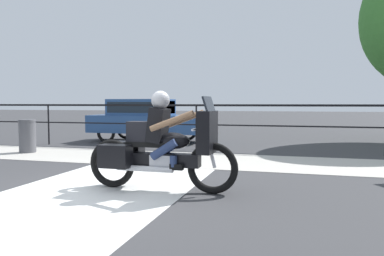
{
  "coord_description": "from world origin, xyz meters",
  "views": [
    {
      "loc": [
        2.87,
        -5.27,
        1.37
      ],
      "look_at": [
        0.85,
        1.89,
        0.88
      ],
      "focal_mm": 35.0,
      "sensor_mm": 36.0,
      "label": 1
    }
  ],
  "objects": [
    {
      "name": "ground_plane",
      "position": [
        0.0,
        0.0,
        0.0
      ],
      "size": [
        120.0,
        120.0,
        0.0
      ],
      "primitive_type": "plane",
      "color": "#38383A"
    },
    {
      "name": "sidewalk_band",
      "position": [
        0.0,
        3.4,
        0.01
      ],
      "size": [
        44.0,
        2.4,
        0.01
      ],
      "primitive_type": "cube",
      "color": "#B7B2A8",
      "rests_on": "ground"
    },
    {
      "name": "crosswalk_band",
      "position": [
        -0.13,
        -0.2,
        0.0
      ],
      "size": [
        2.79,
        6.0,
        0.01
      ],
      "primitive_type": "cube",
      "color": "silver",
      "rests_on": "ground"
    },
    {
      "name": "fence_railing",
      "position": [
        0.0,
        5.4,
        1.05
      ],
      "size": [
        36.0,
        0.05,
        1.34
      ],
      "color": "black",
      "rests_on": "ground"
    },
    {
      "name": "motorcycle",
      "position": [
        0.82,
        0.19,
        0.7
      ],
      "size": [
        2.46,
        0.76,
        1.57
      ],
      "rotation": [
        0.0,
        0.0,
        0.01
      ],
      "color": "black",
      "rests_on": "ground"
    },
    {
      "name": "parked_car",
      "position": [
        -2.34,
        7.12,
        0.87
      ],
      "size": [
        4.05,
        1.64,
        1.52
      ],
      "rotation": [
        0.0,
        0.0,
        0.06
      ],
      "color": "#284C84",
      "rests_on": "ground"
    },
    {
      "name": "trash_bin",
      "position": [
        -4.33,
        3.43,
        0.46
      ],
      "size": [
        0.47,
        0.47,
        0.92
      ],
      "color": "#515156",
      "rests_on": "ground"
    }
  ]
}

